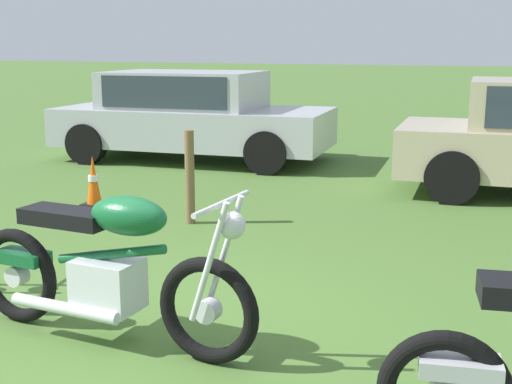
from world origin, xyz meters
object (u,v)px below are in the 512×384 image
object	(u,v)px
motorcycle_green	(108,268)
fence_post_wooden	(190,177)
traffic_cone	(93,183)
car_silver	(190,111)

from	to	relation	value
motorcycle_green	fence_post_wooden	world-z (taller)	motorcycle_green
traffic_cone	fence_post_wooden	bearing A→B (deg)	-10.11
motorcycle_green	car_silver	distance (m)	6.98
motorcycle_green	fence_post_wooden	distance (m)	2.94
traffic_cone	car_silver	bearing A→B (deg)	98.88
fence_post_wooden	traffic_cone	world-z (taller)	fence_post_wooden
fence_post_wooden	traffic_cone	size ratio (longest dim) A/B	1.65
motorcycle_green	car_silver	size ratio (longest dim) A/B	0.47
motorcycle_green	traffic_cone	bearing A→B (deg)	129.45
fence_post_wooden	traffic_cone	bearing A→B (deg)	169.89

